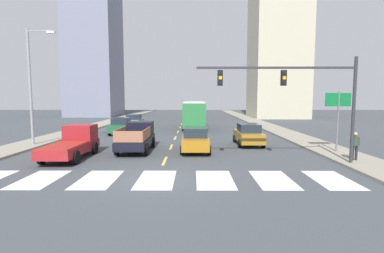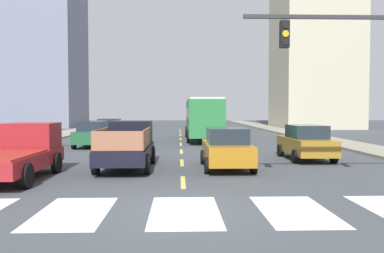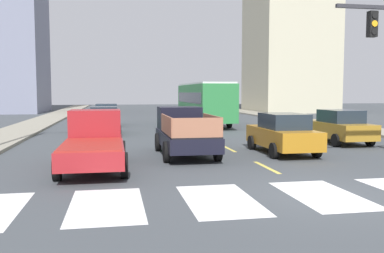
% 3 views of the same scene
% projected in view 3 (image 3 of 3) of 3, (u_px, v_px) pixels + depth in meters
% --- Properties ---
extents(ground_plane, '(160.00, 160.00, 0.00)m').
position_uv_depth(ground_plane, '(322.00, 195.00, 10.69)').
color(ground_plane, '#3F4448').
extents(sidewalk_right, '(2.93, 110.00, 0.15)m').
position_uv_depth(sidewalk_right, '(347.00, 127.00, 30.39)').
color(sidewalk_right, gray).
rests_on(sidewalk_right, ground).
extents(sidewalk_left, '(2.93, 110.00, 0.15)m').
position_uv_depth(sidewalk_left, '(14.00, 133.00, 26.25)').
color(sidewalk_left, gray).
rests_on(sidewalk_left, ground).
extents(crosswalk_stripe_1, '(1.69, 3.19, 0.01)m').
position_uv_depth(crosswalk_stripe_1, '(106.00, 205.00, 9.70)').
color(crosswalk_stripe_1, silver).
rests_on(crosswalk_stripe_1, ground).
extents(crosswalk_stripe_2, '(1.69, 3.19, 0.01)m').
position_uv_depth(crosswalk_stripe_2, '(220.00, 200.00, 10.19)').
color(crosswalk_stripe_2, silver).
rests_on(crosswalk_stripe_2, ground).
extents(crosswalk_stripe_3, '(1.69, 3.19, 0.01)m').
position_uv_depth(crosswalk_stripe_3, '(322.00, 195.00, 10.68)').
color(crosswalk_stripe_3, silver).
rests_on(crosswalk_stripe_3, ground).
extents(lane_dash_0, '(0.16, 2.40, 0.01)m').
position_uv_depth(lane_dash_0, '(267.00, 167.00, 14.61)').
color(lane_dash_0, '#DBC44F').
rests_on(lane_dash_0, ground).
extents(lane_dash_1, '(0.16, 2.40, 0.01)m').
position_uv_depth(lane_dash_1, '(228.00, 148.00, 19.51)').
color(lane_dash_1, '#DBC44F').
rests_on(lane_dash_1, ground).
extents(lane_dash_2, '(0.16, 2.40, 0.01)m').
position_uv_depth(lane_dash_2, '(205.00, 137.00, 24.41)').
color(lane_dash_2, '#DBC44F').
rests_on(lane_dash_2, ground).
extents(lane_dash_3, '(0.16, 2.40, 0.01)m').
position_uv_depth(lane_dash_3, '(190.00, 130.00, 29.31)').
color(lane_dash_3, '#DBC44F').
rests_on(lane_dash_3, ground).
extents(lane_dash_4, '(0.16, 2.40, 0.01)m').
position_uv_depth(lane_dash_4, '(179.00, 124.00, 34.21)').
color(lane_dash_4, '#DBC44F').
rests_on(lane_dash_4, ground).
extents(lane_dash_5, '(0.16, 2.40, 0.01)m').
position_uv_depth(lane_dash_5, '(171.00, 120.00, 39.11)').
color(lane_dash_5, '#DBC44F').
rests_on(lane_dash_5, ground).
extents(lane_dash_6, '(0.16, 2.40, 0.01)m').
position_uv_depth(lane_dash_6, '(165.00, 117.00, 44.01)').
color(lane_dash_6, '#DBC44F').
rests_on(lane_dash_6, ground).
extents(lane_dash_7, '(0.16, 2.40, 0.01)m').
position_uv_depth(lane_dash_7, '(160.00, 115.00, 48.91)').
color(lane_dash_7, '#DBC44F').
rests_on(lane_dash_7, ground).
extents(pickup_stakebed, '(2.18, 5.20, 1.96)m').
position_uv_depth(pickup_stakebed, '(184.00, 132.00, 17.66)').
color(pickup_stakebed, black).
rests_on(pickup_stakebed, ground).
extents(pickup_dark, '(2.18, 5.20, 1.96)m').
position_uv_depth(pickup_dark, '(94.00, 141.00, 14.52)').
color(pickup_dark, maroon).
rests_on(pickup_dark, ground).
extents(city_bus, '(2.72, 10.80, 3.32)m').
position_uv_depth(city_bus, '(204.00, 101.00, 33.19)').
color(city_bus, '#2A793D').
rests_on(city_bus, ground).
extents(sedan_near_left, '(2.02, 4.40, 1.72)m').
position_uv_depth(sedan_near_left, '(283.00, 133.00, 17.88)').
color(sedan_near_left, '#A96D18').
rests_on(sedan_near_left, ground).
extents(sedan_near_right, '(2.02, 4.40, 1.72)m').
position_uv_depth(sedan_near_right, '(104.00, 120.00, 26.25)').
color(sedan_near_right, '#215B36').
rests_on(sedan_near_right, ground).
extents(sedan_mid, '(2.02, 4.40, 1.72)m').
position_uv_depth(sedan_mid, '(107.00, 115.00, 32.62)').
color(sedan_mid, gray).
rests_on(sedan_mid, ground).
extents(sedan_far, '(2.02, 4.40, 1.72)m').
position_uv_depth(sedan_far, '(339.00, 127.00, 21.45)').
color(sedan_far, olive).
rests_on(sedan_far, ground).
extents(block_mid_left, '(9.78, 10.85, 29.08)m').
position_uv_depth(block_mid_left, '(290.00, 2.00, 55.48)').
color(block_mid_left, '#BCB698').
rests_on(block_mid_left, ground).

